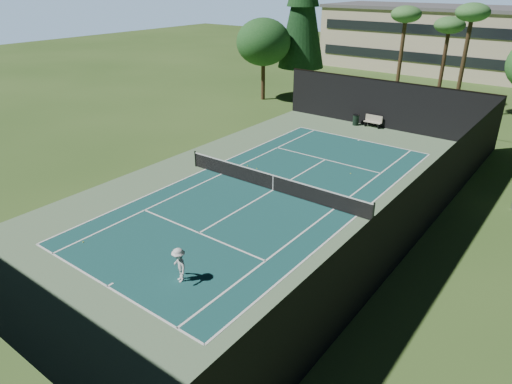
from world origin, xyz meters
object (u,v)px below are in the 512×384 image
tennis_ball_b (247,166)px  tennis_ball_d (257,168)px  tennis_ball_c (351,173)px  tennis_ball_a (83,242)px  park_bench (373,121)px  tennis_net (273,182)px  trash_bin (356,120)px  player (179,265)px

tennis_ball_b → tennis_ball_d: same height
tennis_ball_c → tennis_ball_d: size_ratio=0.94×
tennis_ball_a → park_bench: size_ratio=0.04×
tennis_ball_d → park_bench: bearing=80.8°
tennis_net → tennis_ball_c: bearing=63.4°
tennis_ball_a → trash_bin: 25.82m
tennis_ball_a → park_bench: bearing=83.0°
tennis_net → tennis_ball_b: tennis_net is taller
tennis_ball_a → tennis_ball_d: (1.03, 12.56, 0.00)m
trash_bin → tennis_ball_a: bearing=-94.0°
tennis_net → tennis_ball_a: (-3.85, -10.42, -0.52)m
tennis_ball_a → park_bench: (3.23, 26.12, 0.51)m
tennis_net → tennis_ball_c: tennis_net is taller
tennis_ball_c → park_bench: (-3.20, 10.54, 0.51)m
tennis_net → tennis_ball_a: tennis_net is taller
tennis_net → player: (2.11, -9.75, 0.23)m
tennis_ball_b → park_bench: (3.02, 13.56, 0.51)m
tennis_ball_d → tennis_net: bearing=-37.2°
tennis_ball_c → tennis_ball_a: bearing=-112.4°
tennis_net → tennis_ball_d: (-2.81, 2.14, -0.52)m
tennis_net → tennis_ball_a: bearing=-110.3°
tennis_ball_b → park_bench: size_ratio=0.05×
tennis_net → trash_bin: size_ratio=13.65×
tennis_ball_b → tennis_ball_d: (0.83, -0.00, -0.00)m
tennis_ball_d → trash_bin: 13.22m
park_bench → tennis_ball_a: bearing=-97.0°
tennis_net → tennis_ball_b: bearing=149.5°
park_bench → trash_bin: bearing=-165.4°
player → tennis_net: bearing=126.2°
player → tennis_ball_b: (-5.75, 11.89, -0.75)m
tennis_ball_b → tennis_ball_c: bearing=25.9°
tennis_ball_c → tennis_ball_d: tennis_ball_d is taller
tennis_ball_c → trash_bin: bearing=114.5°
tennis_net → tennis_ball_d: size_ratio=184.42×
tennis_ball_b → tennis_ball_c: (6.21, 3.01, -0.00)m
tennis_ball_a → trash_bin: size_ratio=0.07×
tennis_ball_b → tennis_ball_c: 6.91m
player → tennis_ball_a: size_ratio=23.61×
tennis_ball_b → tennis_ball_d: bearing=-0.3°
trash_bin → tennis_ball_b: bearing=-96.9°
tennis_net → player: bearing=-77.8°
tennis_ball_a → tennis_ball_b: 12.57m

